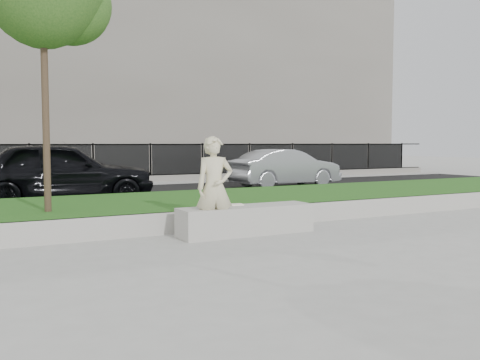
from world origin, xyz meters
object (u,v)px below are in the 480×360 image
book (236,205)px  car_silver (285,168)px  stone_bench (246,220)px  man (215,188)px  car_dark (60,172)px

book → car_silver: 9.89m
stone_bench → man: size_ratio=1.43×
stone_bench → car_dark: (-2.11, 6.32, 0.61)m
stone_bench → car_dark: size_ratio=0.52×
car_dark → stone_bench: bearing=-155.3°
stone_bench → man: bearing=-167.9°
man → book: 0.74m
stone_bench → car_dark: 6.68m
stone_bench → car_silver: (5.99, 7.93, 0.46)m
book → car_dark: 6.48m
man → car_dark: man is taller
stone_bench → man: (-0.70, -0.15, 0.62)m
book → car_silver: size_ratio=0.06×
car_dark → car_silver: size_ratio=1.17×
book → car_silver: (6.11, 7.77, 0.20)m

